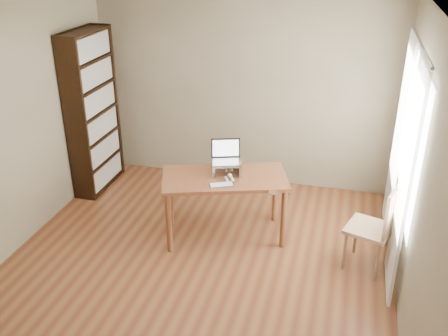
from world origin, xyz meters
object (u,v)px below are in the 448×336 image
at_px(cat, 227,167).
at_px(laptop, 228,156).
at_px(bookshelf, 93,112).
at_px(keyboard, 221,185).
at_px(desk, 225,185).
at_px(chair, 378,224).

bearing_deg(cat, laptop, 55.36).
xyz_separation_m(bookshelf, cat, (1.97, -0.68, -0.24)).
bearing_deg(keyboard, bookshelf, 127.82).
relative_size(bookshelf, cat, 4.42).
relative_size(desk, laptop, 4.04).
bearing_deg(keyboard, laptop, 68.16).
height_order(keyboard, chair, chair).
relative_size(bookshelf, desk, 1.40).
relative_size(cat, chair, 0.50).
height_order(bookshelf, chair, bookshelf).
height_order(desk, laptop, laptop).
distance_m(bookshelf, laptop, 2.08).
xyz_separation_m(bookshelf, laptop, (1.97, -0.66, -0.11)).
height_order(bookshelf, desk, bookshelf).
height_order(laptop, cat, laptop).
distance_m(cat, chair, 1.69).
relative_size(desk, keyboard, 5.48).
bearing_deg(keyboard, chair, -24.48).
xyz_separation_m(desk, laptop, (0.00, 0.14, 0.29)).
bearing_deg(bookshelf, chair, -15.33).
bearing_deg(chair, laptop, -173.65).
bearing_deg(laptop, cat, -114.34).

